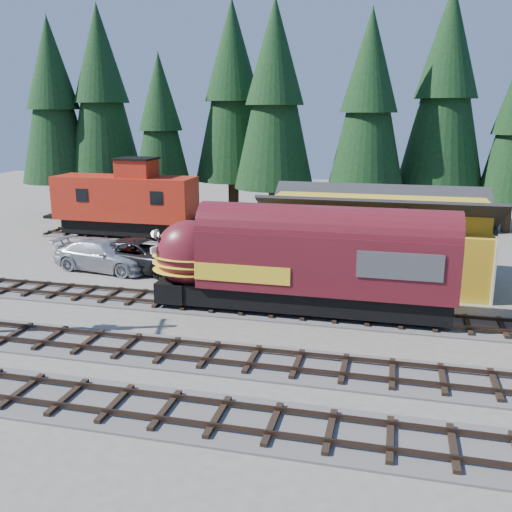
% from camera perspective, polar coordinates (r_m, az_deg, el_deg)
% --- Properties ---
extents(ground, '(120.00, 120.00, 0.00)m').
position_cam_1_polar(ground, '(24.19, 10.63, -9.45)').
color(ground, '#6B665B').
rests_on(ground, ground).
extents(track_spur, '(32.00, 3.20, 0.33)m').
position_cam_1_polar(track_spur, '(42.71, -1.33, 1.37)').
color(track_spur, '#4C4947').
rests_on(track_spur, ground).
extents(depot, '(12.80, 7.00, 5.30)m').
position_cam_1_polar(depot, '(33.35, 11.98, 2.46)').
color(depot, yellow).
rests_on(depot, ground).
extents(conifer_backdrop, '(80.83, 24.32, 16.87)m').
position_cam_1_polar(conifer_backdrop, '(47.21, 17.39, 14.46)').
color(conifer_backdrop, black).
rests_on(conifer_backdrop, ground).
extents(locomotive, '(14.89, 2.96, 4.05)m').
position_cam_1_polar(locomotive, '(27.55, 3.66, -0.98)').
color(locomotive, black).
rests_on(locomotive, ground).
extents(caboose, '(11.02, 3.20, 5.73)m').
position_cam_1_polar(caboose, '(45.52, -12.87, 5.35)').
color(caboose, black).
rests_on(caboose, ground).
extents(pickup_truck_a, '(7.31, 3.96, 1.95)m').
position_cam_1_polar(pickup_truck_a, '(35.88, -11.25, 0.06)').
color(pickup_truck_a, black).
rests_on(pickup_truck_a, ground).
extents(pickup_truck_b, '(6.86, 3.53, 1.90)m').
position_cam_1_polar(pickup_truck_b, '(36.57, -14.92, 0.09)').
color(pickup_truck_b, '#ADAFB5').
rests_on(pickup_truck_b, ground).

